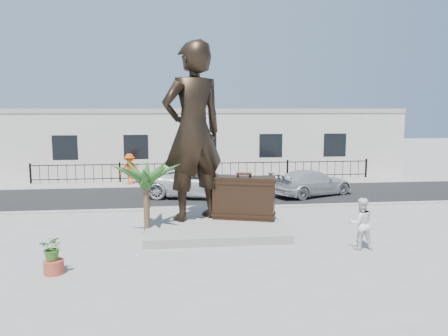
% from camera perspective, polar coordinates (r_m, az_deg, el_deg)
% --- Properties ---
extents(ground, '(100.00, 100.00, 0.00)m').
position_cam_1_polar(ground, '(16.26, 0.80, -9.02)').
color(ground, '#9E9991').
rests_on(ground, ground).
extents(street, '(40.00, 7.00, 0.01)m').
position_cam_1_polar(street, '(23.98, -1.62, -3.51)').
color(street, black).
rests_on(street, ground).
extents(curb, '(40.00, 0.25, 0.12)m').
position_cam_1_polar(curb, '(20.57, -0.79, -5.26)').
color(curb, '#A5A399').
rests_on(curb, ground).
extents(far_sidewalk, '(40.00, 2.50, 0.02)m').
position_cam_1_polar(far_sidewalk, '(27.91, -2.32, -1.90)').
color(far_sidewalk, '#9E9991').
rests_on(far_sidewalk, ground).
extents(plinth, '(5.20, 5.20, 0.30)m').
position_cam_1_polar(plinth, '(17.60, -1.45, -7.20)').
color(plinth, gray).
rests_on(plinth, ground).
extents(fence, '(22.00, 0.10, 1.20)m').
position_cam_1_polar(fence, '(28.60, -2.44, -0.47)').
color(fence, black).
rests_on(fence, ground).
extents(building, '(28.00, 7.00, 4.40)m').
position_cam_1_polar(building, '(32.59, -2.98, 3.37)').
color(building, silver).
rests_on(building, ground).
extents(statue, '(3.01, 2.57, 6.98)m').
position_cam_1_polar(statue, '(17.18, -4.07, 4.74)').
color(statue, black).
rests_on(statue, plinth).
extents(suitcase, '(2.55, 1.45, 1.71)m').
position_cam_1_polar(suitcase, '(17.50, 2.61, -3.91)').
color(suitcase, black).
rests_on(suitcase, plinth).
extents(tourist, '(0.86, 0.67, 1.75)m').
position_cam_1_polar(tourist, '(15.43, 17.43, -6.92)').
color(tourist, white).
rests_on(tourist, ground).
extents(car_white, '(6.18, 3.87, 1.59)m').
position_cam_1_polar(car_white, '(23.41, -3.24, -1.80)').
color(car_white, silver).
rests_on(car_white, street).
extents(car_silver, '(5.10, 3.62, 1.37)m').
position_cam_1_polar(car_silver, '(24.23, 11.44, -1.89)').
color(car_silver, '#A3A6A8').
rests_on(car_silver, street).
extents(worker, '(1.31, 0.85, 1.91)m').
position_cam_1_polar(worker, '(27.65, -12.22, -0.13)').
color(worker, '#DA480B').
rests_on(worker, far_sidewalk).
extents(palm_tree, '(1.80, 1.80, 3.20)m').
position_cam_1_polar(palm_tree, '(16.68, -9.98, -8.70)').
color(palm_tree, '#234B1B').
rests_on(palm_tree, ground).
extents(planter, '(0.56, 0.56, 0.40)m').
position_cam_1_polar(planter, '(13.69, -21.35, -11.95)').
color(planter, '#AF402E').
rests_on(planter, ground).
extents(shrub, '(0.70, 0.62, 0.73)m').
position_cam_1_polar(shrub, '(13.51, -21.47, -9.68)').
color(shrub, '#396B23').
rests_on(shrub, planter).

